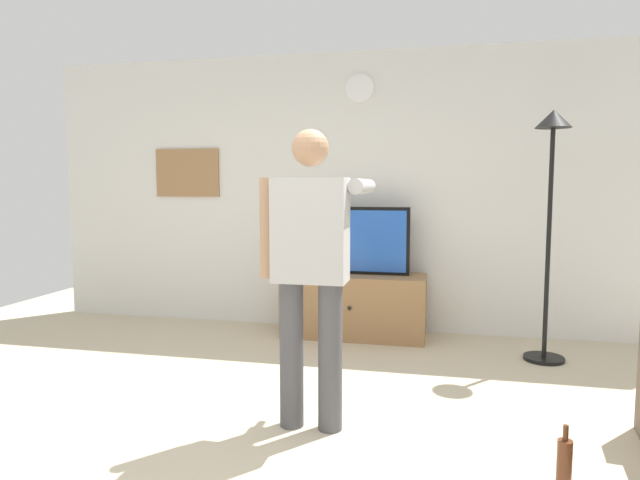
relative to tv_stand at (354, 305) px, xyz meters
name	(u,v)px	position (x,y,z in m)	size (l,w,h in m)	color
ground_plane	(266,477)	(-0.02, -2.60, -0.30)	(8.40, 8.40, 0.00)	beige
back_wall	(358,193)	(-0.02, 0.35, 1.05)	(6.40, 0.10, 2.70)	silver
tv_stand	(354,305)	(0.00, 0.00, 0.00)	(1.33, 0.51, 0.59)	#997047
television	(355,240)	(0.00, 0.05, 0.61)	(1.02, 0.07, 0.63)	black
wall_clock	(360,88)	(0.00, 0.29, 2.05)	(0.27, 0.27, 0.03)	white
framed_picture	(188,173)	(-1.80, 0.30, 1.26)	(0.70, 0.04, 0.49)	#997047
floor_lamp	(551,183)	(1.63, -0.38, 1.14)	(0.32, 0.32, 2.01)	black
person_standing_nearer_lamp	(311,261)	(0.06, -2.00, 0.69)	(0.60, 0.78, 1.74)	#4C4C51
beverage_bottle	(564,471)	(1.35, -2.53, -0.14)	(0.07, 0.07, 0.36)	#592D19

